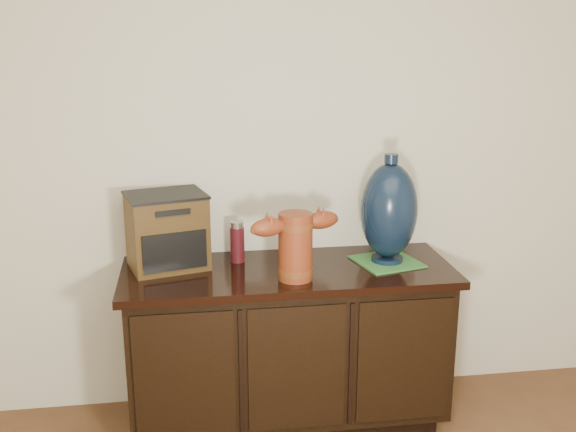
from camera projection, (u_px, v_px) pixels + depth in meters
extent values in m
plane|color=beige|center=(279.00, 136.00, 3.08)|extent=(4.50, 0.00, 4.50)
cube|color=black|center=(288.00, 411.00, 3.16)|extent=(1.29, 0.45, 0.08)
cube|color=black|center=(288.00, 342.00, 3.07)|extent=(1.40, 0.50, 0.64)
cube|color=black|center=(288.00, 272.00, 2.98)|extent=(1.46, 0.56, 0.03)
cube|color=black|center=(185.00, 377.00, 2.76)|extent=(0.41, 0.01, 0.56)
cube|color=black|center=(297.00, 369.00, 2.82)|extent=(0.41, 0.01, 0.56)
cube|color=black|center=(404.00, 361.00, 2.89)|extent=(0.41, 0.01, 0.56)
cylinder|color=maroon|center=(295.00, 247.00, 2.81)|extent=(0.18, 0.18, 0.29)
cylinder|color=#3F1A0C|center=(295.00, 270.00, 2.83)|extent=(0.19, 0.19, 0.03)
cylinder|color=#3F1A0C|center=(295.00, 225.00, 2.78)|extent=(0.19, 0.19, 0.03)
ellipsoid|color=maroon|center=(268.00, 227.00, 2.73)|extent=(0.17, 0.12, 0.08)
ellipsoid|color=maroon|center=(322.00, 220.00, 2.83)|extent=(0.17, 0.12, 0.08)
cube|color=#3E290F|center=(167.00, 232.00, 2.95)|extent=(0.38, 0.33, 0.32)
cube|color=black|center=(175.00, 252.00, 2.85)|extent=(0.27, 0.08, 0.17)
cube|color=black|center=(165.00, 195.00, 2.91)|extent=(0.39, 0.34, 0.01)
cube|color=#327132|center=(387.00, 262.00, 3.05)|extent=(0.32, 0.32, 0.01)
cylinder|color=black|center=(387.00, 259.00, 3.04)|extent=(0.14, 0.14, 0.02)
ellipsoid|color=black|center=(389.00, 211.00, 2.98)|extent=(0.31, 0.31, 0.43)
cylinder|color=black|center=(391.00, 159.00, 2.92)|extent=(0.06, 0.06, 0.04)
cylinder|color=#5E1019|center=(237.00, 244.00, 3.04)|extent=(0.06, 0.06, 0.16)
cylinder|color=silver|center=(237.00, 224.00, 3.01)|extent=(0.06, 0.06, 0.03)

